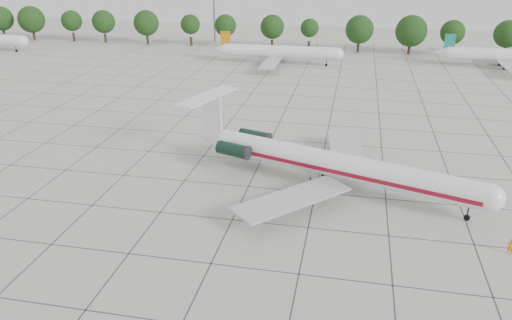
# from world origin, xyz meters

# --- Properties ---
(ground) EXTENTS (260.00, 260.00, 0.00)m
(ground) POSITION_xyz_m (0.00, 0.00, 0.00)
(ground) COLOR #B7B6AF
(ground) RESTS_ON ground
(apron_joints) EXTENTS (170.00, 170.00, 0.02)m
(apron_joints) POSITION_xyz_m (0.00, 15.00, 0.01)
(apron_joints) COLOR #383838
(apron_joints) RESTS_ON ground
(main_airliner) EXTENTS (37.10, 28.32, 8.90)m
(main_airliner) POSITION_xyz_m (8.61, 1.96, 3.14)
(main_airliner) COLOR silver
(main_airliner) RESTS_ON ground
(ground_crew) EXTENTS (0.63, 0.43, 1.67)m
(ground_crew) POSITION_xyz_m (26.90, -8.96, 0.83)
(ground_crew) COLOR orange
(ground_crew) RESTS_ON ground
(bg_airliner_c) EXTENTS (28.24, 27.20, 7.40)m
(bg_airliner_c) POSITION_xyz_m (-6.80, 66.53, 2.91)
(bg_airliner_c) COLOR silver
(bg_airliner_c) RESTS_ON ground
(bg_airliner_d) EXTENTS (28.24, 27.20, 7.40)m
(bg_airliner_d) POSITION_xyz_m (45.96, 73.06, 2.91)
(bg_airliner_d) COLOR silver
(bg_airliner_d) RESTS_ON ground
(tree_line) EXTENTS (249.86, 8.44, 10.22)m
(tree_line) POSITION_xyz_m (-11.68, 85.00, 5.98)
(tree_line) COLOR #332114
(tree_line) RESTS_ON ground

